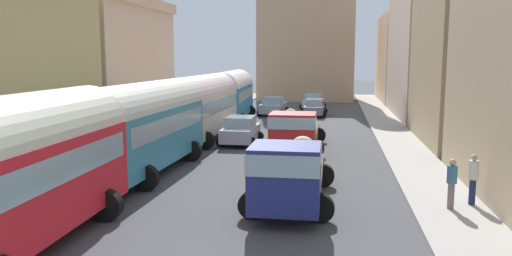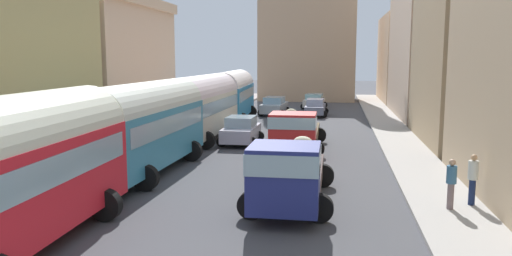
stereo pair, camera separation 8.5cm
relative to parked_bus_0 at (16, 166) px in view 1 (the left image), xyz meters
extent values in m
plane|color=#494A4F|center=(4.60, 20.50, -2.27)|extent=(154.00, 154.00, 0.00)
cube|color=#A39492|center=(-2.65, 20.50, -2.20)|extent=(2.50, 70.00, 0.14)
cube|color=#B1ABA5|center=(11.85, 20.50, -2.20)|extent=(2.50, 70.00, 0.14)
cube|color=beige|center=(-6.49, 19.13, 1.81)|extent=(5.18, 11.33, 8.17)
cube|color=beige|center=(-6.49, 19.13, 6.22)|extent=(5.70, 11.33, 0.65)
cube|color=tan|center=(15.55, 19.17, 3.27)|extent=(4.91, 10.62, 11.08)
cube|color=beige|center=(15.46, 32.66, 4.46)|extent=(4.71, 14.79, 13.46)
cube|color=beige|center=(15.79, 47.68, 2.55)|extent=(5.38, 13.71, 9.65)
cube|color=tan|center=(4.60, 48.39, 4.05)|extent=(10.98, 6.96, 12.64)
cube|color=tan|center=(0.76, 46.65, 6.93)|extent=(2.58, 2.58, 18.40)
cube|color=tan|center=(8.44, 46.65, 6.93)|extent=(2.58, 2.58, 18.40)
cube|color=red|center=(0.00, 0.00, -0.56)|extent=(2.63, 8.51, 2.42)
cylinder|color=silver|center=(0.00, 0.00, 0.65)|extent=(2.57, 8.34, 2.41)
cube|color=#99B7C6|center=(0.00, 0.00, -0.03)|extent=(2.66, 7.83, 0.77)
cylinder|color=black|center=(-1.22, 2.60, -1.77)|extent=(1.00, 0.35, 1.00)
cylinder|color=black|center=(1.11, 2.65, -1.77)|extent=(1.00, 0.35, 1.00)
cube|color=teal|center=(0.00, 9.00, -0.59)|extent=(2.59, 9.06, 2.36)
cylinder|color=silver|center=(0.00, 9.00, 0.59)|extent=(2.53, 8.88, 2.28)
cube|color=#99B7C6|center=(0.00, 9.00, -0.07)|extent=(2.61, 8.34, 0.76)
cylinder|color=black|center=(-1.02, 11.82, -1.77)|extent=(1.00, 0.35, 1.00)
cylinder|color=black|center=(1.19, 11.75, -1.77)|extent=(1.00, 0.35, 1.00)
cylinder|color=black|center=(-1.19, 6.25, -1.77)|extent=(1.00, 0.35, 1.00)
cylinder|color=black|center=(1.02, 6.18, -1.77)|extent=(1.00, 0.35, 1.00)
cube|color=beige|center=(0.00, 18.00, -0.62)|extent=(2.56, 10.03, 2.30)
cylinder|color=silver|center=(0.00, 18.00, 0.53)|extent=(2.51, 9.83, 2.32)
cube|color=#99B7C6|center=(0.00, 18.00, -0.11)|extent=(2.59, 9.23, 0.74)
cylinder|color=black|center=(-1.06, 21.12, -1.77)|extent=(1.00, 0.35, 1.00)
cylinder|color=black|center=(1.18, 21.07, -1.77)|extent=(1.00, 0.35, 1.00)
cylinder|color=black|center=(-1.18, 14.93, -1.77)|extent=(1.00, 0.35, 1.00)
cylinder|color=black|center=(1.06, 14.88, -1.77)|extent=(1.00, 0.35, 1.00)
cube|color=teal|center=(0.00, 27.00, -0.60)|extent=(2.74, 8.92, 2.34)
cylinder|color=silver|center=(0.00, 27.00, 0.57)|extent=(2.68, 8.75, 2.28)
cube|color=#99B7C6|center=(0.00, 27.00, -0.09)|extent=(2.75, 8.22, 0.75)
cylinder|color=black|center=(-1.23, 29.68, -1.77)|extent=(1.00, 0.35, 1.00)
cylinder|color=black|center=(0.98, 29.78, -1.77)|extent=(1.00, 0.35, 1.00)
cylinder|color=black|center=(-0.98, 24.22, -1.77)|extent=(1.00, 0.35, 1.00)
cylinder|color=black|center=(1.23, 24.32, -1.77)|extent=(1.00, 0.35, 1.00)
cube|color=navy|center=(6.61, 3.32, -0.83)|extent=(2.11, 2.04, 1.98)
cube|color=#99B7C6|center=(6.61, 3.32, -0.28)|extent=(2.16, 2.12, 0.63)
cube|color=#50413F|center=(6.59, 6.91, -1.55)|extent=(2.13, 5.15, 0.55)
ellipsoid|color=beige|center=(6.77, 5.82, -1.02)|extent=(0.90, 0.71, 0.50)
ellipsoid|color=silver|center=(6.48, 5.16, -1.00)|extent=(1.21, 1.14, 0.54)
ellipsoid|color=beige|center=(6.40, 6.47, -1.01)|extent=(1.17, 1.14, 0.52)
ellipsoid|color=silver|center=(6.93, 6.88, -0.58)|extent=(0.77, 0.95, 0.58)
ellipsoid|color=beige|center=(6.38, 5.65, -0.74)|extent=(1.08, 1.07, 0.44)
ellipsoid|color=beige|center=(6.81, 8.56, -0.65)|extent=(1.02, 0.93, 0.52)
ellipsoid|color=beige|center=(6.33, 6.08, -0.39)|extent=(0.95, 0.92, 0.46)
cylinder|color=black|center=(7.66, 3.57, -1.82)|extent=(0.90, 0.32, 0.90)
cylinder|color=black|center=(5.55, 3.56, -1.82)|extent=(0.90, 0.32, 0.90)
cylinder|color=black|center=(7.64, 7.87, -1.82)|extent=(0.90, 0.32, 0.90)
cylinder|color=black|center=(5.53, 7.86, -1.82)|extent=(0.90, 0.32, 0.90)
cube|color=red|center=(5.98, 13.35, -0.91)|extent=(2.28, 2.02, 1.82)
cube|color=#99B7C6|center=(5.98, 13.35, -0.40)|extent=(2.32, 2.10, 0.58)
cube|color=brown|center=(5.97, 17.05, -1.55)|extent=(2.29, 5.40, 0.55)
ellipsoid|color=beige|center=(6.40, 18.50, -1.02)|extent=(0.80, 0.96, 0.50)
ellipsoid|color=silver|center=(6.28, 16.70, -1.04)|extent=(0.93, 0.94, 0.46)
ellipsoid|color=silver|center=(5.83, 18.35, -1.00)|extent=(0.92, 0.76, 0.55)
ellipsoid|color=beige|center=(5.45, 18.13, -0.56)|extent=(0.81, 0.66, 0.59)
ellipsoid|color=beige|center=(5.95, 17.86, -0.68)|extent=(1.01, 1.01, 0.50)
ellipsoid|color=beige|center=(6.49, 16.95, -0.66)|extent=(1.11, 1.06, 0.51)
cylinder|color=black|center=(7.12, 13.65, -1.82)|extent=(0.90, 0.31, 0.90)
cylinder|color=black|center=(4.85, 13.64, -1.82)|extent=(0.90, 0.31, 0.90)
cylinder|color=black|center=(7.10, 18.09, -1.82)|extent=(0.90, 0.31, 0.90)
cylinder|color=black|center=(4.83, 18.08, -1.82)|extent=(0.90, 0.31, 0.90)
cube|color=slate|center=(6.31, 31.68, -1.67)|extent=(1.68, 4.15, 0.67)
cube|color=#A4ABC8|center=(6.31, 31.68, -1.06)|extent=(1.44, 2.17, 0.55)
cylinder|color=black|center=(7.08, 30.39, -1.97)|extent=(0.60, 0.21, 0.60)
cylinder|color=black|center=(5.49, 30.42, -1.97)|extent=(0.60, 0.21, 0.60)
cylinder|color=black|center=(7.13, 32.94, -1.97)|extent=(0.60, 0.21, 0.60)
cylinder|color=black|center=(5.55, 32.97, -1.97)|extent=(0.60, 0.21, 0.60)
cube|color=silver|center=(5.93, 37.85, -1.67)|extent=(2.06, 3.84, 0.67)
cube|color=#8DBFC7|center=(5.93, 37.85, -1.07)|extent=(1.71, 2.05, 0.52)
cylinder|color=black|center=(6.73, 36.63, -1.97)|extent=(0.60, 0.21, 0.60)
cylinder|color=black|center=(4.95, 36.77, -1.97)|extent=(0.60, 0.21, 0.60)
cylinder|color=black|center=(6.90, 38.93, -1.97)|extent=(0.60, 0.21, 0.60)
cylinder|color=black|center=(5.13, 39.07, -1.97)|extent=(0.60, 0.21, 0.60)
cube|color=silver|center=(2.64, 16.92, -1.62)|extent=(1.79, 3.79, 0.76)
cube|color=#9AB2C0|center=(2.64, 16.92, -0.95)|extent=(1.57, 1.98, 0.59)
cylinder|color=black|center=(1.76, 18.09, -1.97)|extent=(0.60, 0.21, 0.60)
cylinder|color=black|center=(3.53, 18.09, -1.97)|extent=(0.60, 0.21, 0.60)
cylinder|color=black|center=(1.74, 15.75, -1.97)|extent=(0.60, 0.21, 0.60)
cylinder|color=black|center=(3.52, 15.74, -1.97)|extent=(0.60, 0.21, 0.60)
cube|color=silver|center=(2.70, 32.00, -1.63)|extent=(2.09, 4.37, 0.75)
cube|color=#97BBD2|center=(2.70, 32.00, -0.97)|extent=(1.73, 2.32, 0.56)
cylinder|color=black|center=(1.89, 33.38, -1.97)|extent=(0.60, 0.21, 0.60)
cylinder|color=black|center=(3.68, 33.26, -1.97)|extent=(0.60, 0.21, 0.60)
cylinder|color=black|center=(1.71, 30.74, -1.97)|extent=(0.60, 0.21, 0.60)
cylinder|color=black|center=(3.50, 30.62, -1.97)|extent=(0.60, 0.21, 0.60)
cylinder|color=slate|center=(11.84, 5.18, -2.20)|extent=(0.18, 0.18, 0.14)
cylinder|color=slate|center=(11.84, 5.18, -1.70)|extent=(0.29, 0.29, 0.86)
cylinder|color=#376588|center=(11.84, 5.18, -0.99)|extent=(0.45, 0.45, 0.58)
sphere|color=tan|center=(11.84, 5.18, -0.59)|extent=(0.22, 0.22, 0.22)
cylinder|color=#1A264C|center=(12.66, 5.78, -2.20)|extent=(0.18, 0.18, 0.14)
cylinder|color=#1A264C|center=(12.66, 5.78, -1.70)|extent=(0.29, 0.29, 0.87)
cylinder|color=silver|center=(12.66, 5.78, -0.95)|extent=(0.45, 0.45, 0.64)
sphere|color=tan|center=(12.66, 5.78, -0.52)|extent=(0.21, 0.21, 0.21)
camera|label=1|loc=(8.04, -11.37, 2.78)|focal=34.98mm
camera|label=2|loc=(8.12, -11.36, 2.78)|focal=34.98mm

